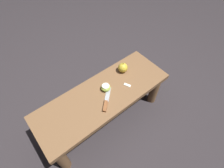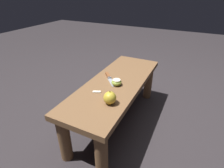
{
  "view_description": "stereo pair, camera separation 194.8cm",
  "coord_description": "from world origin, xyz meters",
  "views": [
    {
      "loc": [
        0.43,
        0.64,
        1.49
      ],
      "look_at": [
        -0.1,
        -0.01,
        0.42
      ],
      "focal_mm": 28.0,
      "sensor_mm": 36.0,
      "label": 1
    },
    {
      "loc": [
        -1.08,
        -0.5,
        1.03
      ],
      "look_at": [
        -0.1,
        -0.01,
        0.42
      ],
      "focal_mm": 28.0,
      "sensor_mm": 36.0,
      "label": 2
    }
  ],
  "objects": [
    {
      "name": "ground_plane",
      "position": [
        0.0,
        0.0,
        0.0
      ],
      "size": [
        8.0,
        8.0,
        0.0
      ],
      "primitive_type": "plane",
      "color": "#2D282B"
    },
    {
      "name": "wooden_bench",
      "position": [
        0.0,
        0.0,
        0.3
      ],
      "size": [
        1.1,
        0.39,
        0.39
      ],
      "color": "brown",
      "rests_on": "ground_plane"
    },
    {
      "name": "apple_cut",
      "position": [
        -0.05,
        -0.03,
        0.41
      ],
      "size": [
        0.08,
        0.08,
        0.04
      ],
      "color": "#9EB747",
      "rests_on": "wooden_bench"
    },
    {
      "name": "apple_slice_near_knife",
      "position": [
        -0.2,
        0.05,
        0.39
      ],
      "size": [
        0.04,
        0.06,
        0.01
      ],
      "color": "silver",
      "rests_on": "wooden_bench"
    },
    {
      "name": "apple_whole",
      "position": [
        -0.28,
        -0.09,
        0.43
      ],
      "size": [
        0.08,
        0.08,
        0.09
      ],
      "color": "gold",
      "rests_on": "wooden_bench"
    },
    {
      "name": "knife",
      "position": [
        0.03,
        0.08,
        0.39
      ],
      "size": [
        0.18,
        0.17,
        0.02
      ],
      "rotation": [
        0.0,
        0.0,
        -2.4
      ],
      "color": "#9EA0A5",
      "rests_on": "wooden_bench"
    }
  ]
}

